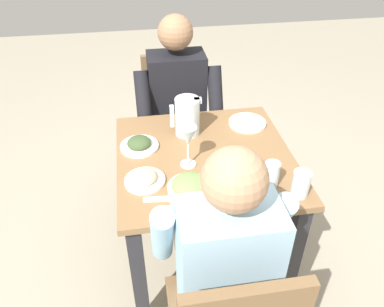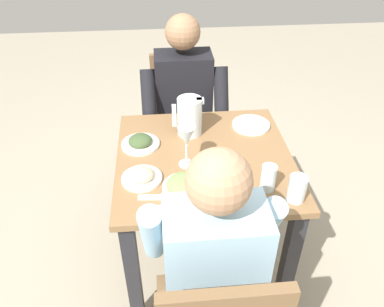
% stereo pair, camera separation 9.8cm
% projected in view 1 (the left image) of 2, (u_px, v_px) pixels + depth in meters
% --- Properties ---
extents(ground_plane, '(8.00, 8.00, 0.00)m').
position_uv_depth(ground_plane, '(202.00, 257.00, 2.18)').
color(ground_plane, '#9E937F').
extents(dining_table, '(0.80, 0.80, 0.72)m').
position_uv_depth(dining_table, '(204.00, 179.00, 1.84)').
color(dining_table, olive).
rests_on(dining_table, ground_plane).
extents(chair_near, '(0.40, 0.40, 0.89)m').
position_uv_depth(chair_near, '(176.00, 117.00, 2.45)').
color(chair_near, brown).
rests_on(chair_near, ground_plane).
extents(diner_near, '(0.48, 0.53, 1.19)m').
position_uv_depth(diner_near, '(179.00, 113.00, 2.20)').
color(diner_near, black).
rests_on(diner_near, ground_plane).
extents(diner_far, '(0.48, 0.53, 1.19)m').
position_uv_depth(diner_far, '(220.00, 256.00, 1.38)').
color(diner_far, '#9EC6E0').
rests_on(diner_far, ground_plane).
extents(water_pitcher, '(0.16, 0.12, 0.19)m').
position_uv_depth(water_pitcher, '(187.00, 116.00, 1.85)').
color(water_pitcher, silver).
rests_on(water_pitcher, dining_table).
extents(salad_bowl, '(0.18, 0.18, 0.09)m').
position_uv_depth(salad_bowl, '(190.00, 189.00, 1.51)').
color(salad_bowl, white).
rests_on(salad_bowl, dining_table).
extents(plate_yoghurt, '(0.19, 0.19, 0.04)m').
position_uv_depth(plate_yoghurt, '(248.00, 122.00, 1.97)').
color(plate_yoghurt, white).
rests_on(plate_yoghurt, dining_table).
extents(plate_dolmas, '(0.18, 0.18, 0.05)m').
position_uv_depth(plate_dolmas, '(139.00, 144.00, 1.80)').
color(plate_dolmas, white).
rests_on(plate_dolmas, dining_table).
extents(plate_beans, '(0.17, 0.17, 0.05)m').
position_uv_depth(plate_beans, '(145.00, 179.00, 1.60)').
color(plate_beans, white).
rests_on(plate_beans, dining_table).
extents(water_glass_near_right, '(0.07, 0.07, 0.09)m').
position_uv_depth(water_glass_near_right, '(223.00, 171.00, 1.60)').
color(water_glass_near_right, silver).
rests_on(water_glass_near_right, dining_table).
extents(water_glass_far_right, '(0.06, 0.06, 0.11)m').
position_uv_depth(water_glass_far_right, '(272.00, 175.00, 1.56)').
color(water_glass_far_right, silver).
rests_on(water_glass_far_right, dining_table).
extents(water_glass_by_pitcher, '(0.07, 0.07, 0.11)m').
position_uv_depth(water_glass_by_pitcher, '(301.00, 184.00, 1.51)').
color(water_glass_by_pitcher, silver).
rests_on(water_glass_by_pitcher, dining_table).
extents(wine_glass, '(0.08, 0.08, 0.20)m').
position_uv_depth(wine_glass, '(188.00, 138.00, 1.62)').
color(wine_glass, silver).
rests_on(wine_glass, dining_table).
extents(salt_shaker, '(0.03, 0.03, 0.05)m').
position_uv_depth(salt_shaker, '(244.00, 164.00, 1.66)').
color(salt_shaker, white).
rests_on(salt_shaker, dining_table).
extents(fork_near, '(0.17, 0.04, 0.01)m').
position_uv_depth(fork_near, '(165.00, 199.00, 1.52)').
color(fork_near, silver).
rests_on(fork_near, dining_table).
extents(knife_near, '(0.18, 0.07, 0.01)m').
position_uv_depth(knife_near, '(212.00, 201.00, 1.51)').
color(knife_near, silver).
rests_on(knife_near, dining_table).
extents(fork_far, '(0.17, 0.04, 0.01)m').
position_uv_depth(fork_far, '(176.00, 207.00, 1.48)').
color(fork_far, silver).
rests_on(fork_far, dining_table).
extents(knife_far, '(0.18, 0.08, 0.01)m').
position_uv_depth(knife_far, '(225.00, 195.00, 1.54)').
color(knife_far, silver).
rests_on(knife_far, dining_table).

